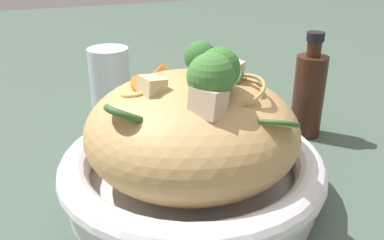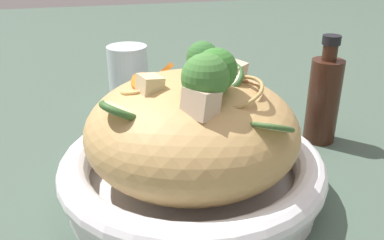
{
  "view_description": "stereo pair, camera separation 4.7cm",
  "coord_description": "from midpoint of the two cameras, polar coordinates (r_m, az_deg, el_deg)",
  "views": [
    {
      "loc": [
        -0.15,
        -0.4,
        0.29
      ],
      "look_at": [
        0.0,
        0.0,
        0.1
      ],
      "focal_mm": 38.93,
      "sensor_mm": 36.0,
      "label": 1
    },
    {
      "loc": [
        -0.1,
        -0.42,
        0.29
      ],
      "look_at": [
        0.0,
        0.0,
        0.1
      ],
      "focal_mm": 38.93,
      "sensor_mm": 36.0,
      "label": 2
    }
  ],
  "objects": [
    {
      "name": "ground_plane",
      "position": [
        0.52,
        2.64,
        -9.89
      ],
      "size": [
        3.0,
        3.0,
        0.0
      ],
      "primitive_type": "plane",
      "color": "#405346"
    },
    {
      "name": "noodle_heap",
      "position": [
        0.48,
        2.84,
        -1.42
      ],
      "size": [
        0.24,
        0.24,
        0.13
      ],
      "color": "tan",
      "rests_on": "serving_bowl"
    },
    {
      "name": "zucchini_slices",
      "position": [
        0.42,
        4.07,
        2.26
      ],
      "size": [
        0.2,
        0.14,
        0.05
      ],
      "color": "beige",
      "rests_on": "serving_bowl"
    },
    {
      "name": "chicken_chunks",
      "position": [
        0.43,
        4.62,
        4.67
      ],
      "size": [
        0.13,
        0.12,
        0.03
      ],
      "color": "beige",
      "rests_on": "serving_bowl"
    },
    {
      "name": "drinking_glass",
      "position": [
        0.76,
        -6.96,
        6.02
      ],
      "size": [
        0.07,
        0.07,
        0.11
      ],
      "color": "silver",
      "rests_on": "ground_plane"
    },
    {
      "name": "serving_bowl",
      "position": [
        0.5,
        2.7,
        -7.1
      ],
      "size": [
        0.31,
        0.31,
        0.06
      ],
      "color": "white",
      "rests_on": "ground_plane"
    },
    {
      "name": "carrot_coins",
      "position": [
        0.47,
        -0.43,
        5.76
      ],
      "size": [
        0.11,
        0.12,
        0.04
      ],
      "color": "orange",
      "rests_on": "serving_bowl"
    },
    {
      "name": "broccoli_florets",
      "position": [
        0.42,
        5.56,
        6.57
      ],
      "size": [
        0.08,
        0.13,
        0.06
      ],
      "color": "#97B770",
      "rests_on": "serving_bowl"
    },
    {
      "name": "soy_sauce_bottle",
      "position": [
        0.65,
        19.59,
        2.79
      ],
      "size": [
        0.05,
        0.05,
        0.16
      ],
      "color": "#381E14",
      "rests_on": "ground_plane"
    }
  ]
}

